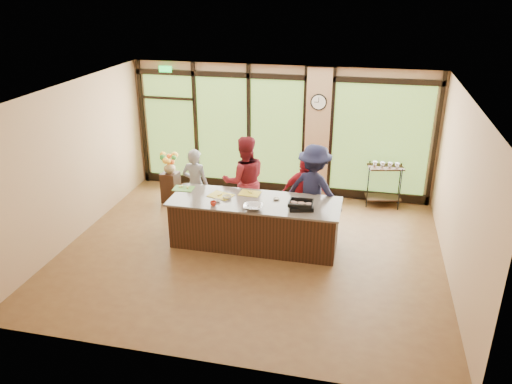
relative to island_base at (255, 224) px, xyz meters
The scene contains 25 objects.
floor 0.53m from the island_base, 90.00° to the right, with size 7.00×7.00×0.00m, color brown.
ceiling 2.58m from the island_base, 90.00° to the right, with size 7.00×7.00×0.00m, color white.
back_wall 2.90m from the island_base, 90.00° to the left, with size 7.00×7.00×0.00m, color tan.
left_wall 3.67m from the island_base, behind, with size 6.00×6.00×0.00m, color tan.
right_wall 3.67m from the island_base, ahead, with size 6.00×6.00×0.00m, color tan.
window_wall 2.83m from the island_base, 86.48° to the left, with size 6.90×0.12×3.00m.
island_base is the anchor object (origin of this frame).
countertop 0.46m from the island_base, ahead, with size 3.20×1.10×0.04m, color #6E655B.
wall_clock 3.25m from the island_base, 71.68° to the left, with size 0.36×0.04×0.36m.
cook_left 1.66m from the island_base, 152.17° to the left, with size 0.58×0.38×1.59m, color gray.
cook_midleft 1.08m from the island_base, 115.50° to the left, with size 0.92×0.71×1.89m, color maroon.
cook_midright 1.22m from the island_base, 45.38° to the left, with size 0.91×0.38×1.55m, color maroon.
cook_right 1.35m from the island_base, 36.40° to the left, with size 1.19×0.68×1.84m, color #181A36.
roasting_pan 1.04m from the island_base, 10.27° to the right, with size 0.43×0.33×0.08m, color black.
mixing_bowl 0.65m from the island_base, 82.10° to the right, with size 0.34×0.34×0.08m, color silver.
cutting_board_left 1.60m from the island_base, behind, with size 0.40×0.30×0.01m, color #519335.
cutting_board_center 0.84m from the island_base, behind, with size 0.44×0.33×0.01m, color gold.
cutting_board_right 0.60m from the island_base, 118.70° to the left, with size 0.40×0.30×0.01m, color gold.
prep_bowl_near 0.74m from the island_base, behind, with size 0.17×0.17×0.05m, color silver.
prep_bowl_mid 0.86m from the island_base, 163.74° to the right, with size 0.13×0.13×0.04m, color silver.
prep_bowl_far 0.64m from the island_base, 20.54° to the left, with size 0.12×0.12×0.03m, color silver.
red_ramekin 0.95m from the island_base, 150.32° to the right, with size 0.11×0.11×0.09m, color #B22411.
flower_stand 2.79m from the island_base, 146.44° to the left, with size 0.36×0.36×0.71m, color black.
flower_vase 2.81m from the island_base, 146.44° to the left, with size 0.27×0.27×0.28m, color olive.
bar_cart 3.42m from the island_base, 45.09° to the left, with size 0.83×0.58×1.03m.
Camera 1 is at (1.90, -7.98, 4.71)m, focal length 35.00 mm.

